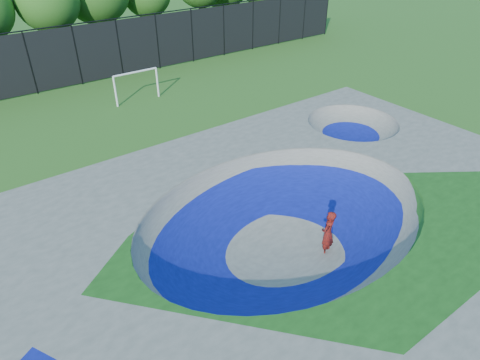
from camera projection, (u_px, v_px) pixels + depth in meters
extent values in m
plane|color=#2A5E1A|center=(284.00, 243.00, 15.47)|extent=(120.00, 120.00, 0.00)
cube|color=gray|center=(285.00, 227.00, 15.07)|extent=(22.00, 14.00, 1.50)
imported|color=red|center=(328.00, 233.00, 14.56)|extent=(0.74, 0.60, 1.76)
cube|color=black|center=(325.00, 252.00, 15.02)|extent=(0.81, 0.41, 0.05)
cylinder|color=white|center=(116.00, 92.00, 25.85)|extent=(0.12, 0.12, 1.88)
cylinder|color=white|center=(157.00, 82.00, 27.27)|extent=(0.12, 0.12, 1.88)
cylinder|color=white|center=(135.00, 72.00, 26.06)|extent=(2.82, 0.12, 0.12)
cylinder|color=black|center=(30.00, 64.00, 27.15)|extent=(0.09, 0.09, 4.00)
cylinder|color=black|center=(77.00, 56.00, 28.67)|extent=(0.09, 0.09, 4.00)
cylinder|color=black|center=(119.00, 48.00, 30.18)|extent=(0.09, 0.09, 4.00)
cylinder|color=black|center=(157.00, 42.00, 31.70)|extent=(0.09, 0.09, 4.00)
cylinder|color=black|center=(192.00, 36.00, 33.22)|extent=(0.09, 0.09, 4.00)
cylinder|color=black|center=(224.00, 30.00, 34.74)|extent=(0.09, 0.09, 4.00)
cylinder|color=black|center=(253.00, 25.00, 36.25)|extent=(0.09, 0.09, 4.00)
cylinder|color=black|center=(279.00, 21.00, 37.77)|extent=(0.09, 0.09, 4.00)
cylinder|color=black|center=(304.00, 17.00, 39.29)|extent=(0.09, 0.09, 4.00)
cylinder|color=black|center=(327.00, 13.00, 40.80)|extent=(0.09, 0.09, 4.00)
cube|color=black|center=(77.00, 56.00, 28.67)|extent=(48.00, 0.03, 3.80)
cylinder|color=black|center=(71.00, 25.00, 27.60)|extent=(48.00, 0.08, 0.08)
cylinder|color=#493724|center=(57.00, 47.00, 31.86)|extent=(0.44, 0.44, 3.27)
cylinder|color=#493724|center=(103.00, 37.00, 34.66)|extent=(0.44, 0.44, 3.19)
cylinder|color=#493724|center=(150.00, 30.00, 36.82)|extent=(0.44, 0.44, 3.06)
cylinder|color=#493724|center=(202.00, 23.00, 38.15)|extent=(0.44, 0.44, 3.56)
cylinder|color=#493724|center=(224.00, 18.00, 40.99)|extent=(0.44, 0.44, 3.03)
cylinder|color=#493724|center=(265.00, 16.00, 42.10)|extent=(0.44, 0.44, 2.93)
cylinder|color=#493724|center=(286.00, 6.00, 44.94)|extent=(0.44, 0.44, 3.47)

